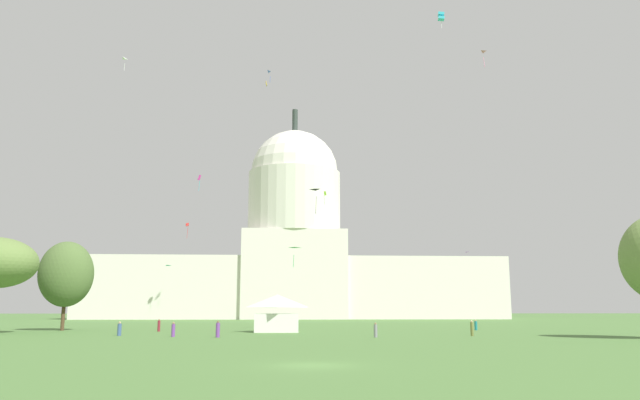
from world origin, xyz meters
TOP-DOWN VIEW (x-y plane):
  - ground_plane at (0.00, 0.00)m, footprint 800.00×800.00m
  - capitol_building at (1.86, 159.53)m, footprint 129.90×29.66m
  - event_tent at (-2.34, 48.54)m, footprint 6.05×6.25m
  - tree_west_far at (-32.75, 55.99)m, footprint 8.43×7.54m
  - person_olive_aisle_center at (19.80, 35.05)m, footprint 0.43×0.43m
  - person_maroon_near_tree_west at (-18.32, 51.31)m, footprint 0.44×0.44m
  - person_grey_mid_center at (8.40, 32.34)m, footprint 0.52×0.52m
  - person_purple_edge_west at (-13.51, 34.83)m, footprint 0.54×0.54m
  - person_denim_deep_crowd at (-20.13, 38.04)m, footprint 0.51×0.51m
  - person_teal_front_left at (26.22, 53.74)m, footprint 0.55×0.55m
  - person_purple_front_right at (-8.52, 33.27)m, footprint 0.47×0.47m
  - kite_cyan_high at (26.27, 65.91)m, footprint 1.31×1.26m
  - kite_red_mid at (-27.72, 131.52)m, footprint 1.00×0.94m
  - kite_magenta_mid at (-22.05, 111.21)m, footprint 0.83×0.66m
  - kite_white_high at (-33.08, 79.22)m, footprint 1.05×1.33m
  - kite_violet_low at (35.61, 85.22)m, footprint 0.77×1.32m
  - kite_turquoise_low at (-28.06, 106.45)m, footprint 1.46×1.27m
  - kite_gold_high at (-5.10, 75.15)m, footprint 0.33×0.77m
  - kite_lime_mid at (9.02, 119.60)m, footprint 0.70×0.30m
  - kite_blue_high at (-5.08, 106.66)m, footprint 0.86×1.64m
  - kite_black_mid at (4.47, 79.35)m, footprint 1.82×1.19m
  - kite_green_low at (0.12, 58.95)m, footprint 1.61×0.91m
  - kite_pink_high at (32.35, 60.59)m, footprint 1.30×1.39m

SIDE VIEW (x-z plane):
  - ground_plane at x=0.00m, z-range 0.00..0.00m
  - person_teal_front_left at x=26.22m, z-range -0.07..1.40m
  - person_denim_deep_crowd at x=-20.13m, z-range -0.08..1.50m
  - person_grey_mid_center at x=8.40m, z-range -0.07..1.49m
  - person_purple_edge_west at x=-13.51m, z-range -0.07..1.53m
  - person_maroon_near_tree_west at x=-18.32m, z-range -0.07..1.60m
  - person_purple_front_right at x=-8.52m, z-range -0.08..1.67m
  - person_olive_aisle_center at x=19.80m, z-range -0.06..1.67m
  - event_tent at x=-2.34m, z-range -0.01..4.89m
  - tree_west_far at x=-32.75m, z-range 1.62..14.27m
  - kite_green_low at x=0.12m, z-range 10.48..13.21m
  - kite_turquoise_low at x=-28.06m, z-range 12.50..12.75m
  - kite_violet_low at x=35.61m, z-range 13.86..14.14m
  - capitol_building at x=1.86m, z-range -13.69..54.65m
  - kite_black_mid at x=4.47m, z-range 22.41..26.79m
  - kite_red_mid at x=-27.72m, z-range 23.44..27.69m
  - kite_lime_mid at x=9.02m, z-range 30.22..33.78m
  - kite_magenta_mid at x=-22.05m, z-range 31.98..35.92m
  - kite_gold_high at x=-5.10m, z-range 44.34..45.32m
  - kite_pink_high at x=32.35m, z-range 44.12..46.76m
  - kite_white_high at x=-33.08m, z-range 49.23..51.39m
  - kite_cyan_high at x=26.27m, z-range 53.26..56.20m
  - kite_blue_high at x=-5.08m, z-range 58.31..60.91m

